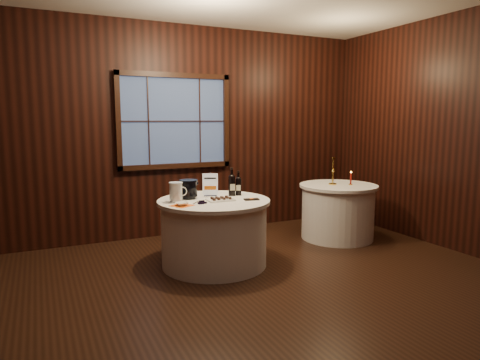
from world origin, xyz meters
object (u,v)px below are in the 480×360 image
ice_bucket (189,189)px  grape_bunch (202,202)px  main_table (214,232)px  glass_pitcher (176,192)px  chocolate_plate (220,199)px  port_bottle_left (232,184)px  cracker_bowl (182,204)px  chocolate_box (252,199)px  red_candle (351,180)px  brass_candlestick (333,175)px  sign_stand (210,189)px  side_table (338,211)px  port_bottle_right (238,185)px

ice_bucket → grape_bunch: bearing=-85.7°
main_table → glass_pitcher: bearing=174.1°
chocolate_plate → grape_bunch: (-0.25, -0.08, 0.00)m
port_bottle_left → cracker_bowl: size_ratio=2.48×
chocolate_plate → grape_bunch: size_ratio=1.82×
port_bottle_left → chocolate_box: port_bottle_left is taller
red_candle → grape_bunch: bearing=-170.9°
port_bottle_left → brass_candlestick: (1.63, 0.19, -0.01)m
sign_stand → glass_pitcher: 0.48m
chocolate_box → port_bottle_left: bearing=116.1°
port_bottle_left → cracker_bowl: port_bottle_left is taller
grape_bunch → cracker_bowl: same height
sign_stand → main_table: bearing=-76.1°
main_table → chocolate_plate: size_ratio=4.28×
side_table → cracker_bowl: bearing=-168.8°
ice_bucket → brass_candlestick: size_ratio=0.56×
sign_stand → port_bottle_right: (0.35, -0.04, 0.03)m
ice_bucket → cracker_bowl: size_ratio=1.60×
chocolate_box → brass_candlestick: bearing=30.4°
port_bottle_right → grape_bunch: size_ratio=1.80×
chocolate_plate → glass_pitcher: size_ratio=1.36×
sign_stand → cracker_bowl: 0.59m
glass_pitcher → brass_candlestick: size_ratio=0.57×
port_bottle_left → red_candle: size_ratio=1.76×
chocolate_plate → grape_bunch: 0.27m
side_table → red_candle: red_candle is taller
sign_stand → port_bottle_left: 0.27m
main_table → ice_bucket: bearing=142.5°
side_table → chocolate_plate: (-1.96, -0.39, 0.40)m
sign_stand → glass_pitcher: (-0.46, -0.13, 0.01)m
port_bottle_left → side_table: bearing=16.6°
grape_bunch → brass_candlestick: 2.19m
chocolate_plate → glass_pitcher: 0.50m
chocolate_plate → cracker_bowl: bearing=-169.7°
ice_bucket → red_candle: bearing=0.4°
side_table → port_bottle_right: size_ratio=3.65×
grape_bunch → chocolate_plate: bearing=18.3°
port_bottle_left → glass_pitcher: (-0.72, -0.09, -0.04)m
ice_bucket → brass_candlestick: brass_candlestick is taller
cracker_bowl → grape_bunch: bearing=0.8°
grape_bunch → red_candle: 2.37m
grape_bunch → main_table: bearing=40.2°
side_table → sign_stand: size_ratio=3.75×
brass_candlestick → cracker_bowl: bearing=-167.8°
side_table → chocolate_plate: chocolate_plate is taller
ice_bucket → cracker_bowl: 0.43m
ice_bucket → chocolate_plate: bearing=-44.6°
chocolate_box → brass_candlestick: 1.63m
chocolate_box → port_bottle_right: bearing=101.9°
side_table → brass_candlestick: bearing=161.5°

